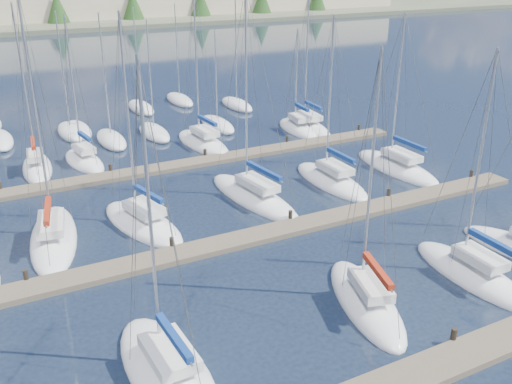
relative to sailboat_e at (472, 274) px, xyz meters
name	(u,v)px	position (x,y,z in m)	size (l,w,h in m)	color
ground	(83,94)	(-9.21, 53.30, -0.18)	(400.00, 400.00, 0.00)	#1D283A
dock_near	(395,384)	(-9.21, -4.69, -0.03)	(44.00, 1.93, 1.10)	#6B5E4C
dock_mid	(240,240)	(-9.21, 9.31, -0.03)	(44.00, 1.93, 1.10)	#6B5E4C
dock_far	(163,168)	(-9.21, 23.31, -0.03)	(44.00, 1.93, 1.10)	#6B5E4C
sailboat_e	(472,274)	(0.00, 0.00, 0.00)	(2.76, 8.00, 12.72)	white
sailboat_r	(308,126)	(7.43, 28.03, 0.00)	(3.21, 8.62, 13.80)	white
sailboat_j	(143,223)	(-13.74, 14.21, 0.00)	(4.64, 8.67, 13.82)	white
sailboat_q	(297,129)	(6.09, 27.78, -0.01)	(3.25, 7.15, 10.34)	white
sailboat_c	(167,370)	(-17.00, 0.24, -0.01)	(3.37, 8.30, 13.63)	white
sailboat_l	(331,181)	(1.07, 14.72, -0.01)	(2.83, 8.51, 12.86)	white
sailboat_o	(84,161)	(-14.49, 27.82, 0.01)	(3.19, 6.74, 12.44)	white
sailboat_m	(397,167)	(7.39, 14.69, -0.01)	(2.92, 9.27, 12.79)	white
sailboat_n	(37,167)	(-18.17, 27.97, 0.02)	(3.02, 7.60, 13.49)	white
sailboat_i	(54,238)	(-19.11, 14.68, 0.01)	(4.44, 9.87, 15.36)	white
sailboat_k	(253,197)	(-5.53, 14.72, 0.00)	(3.84, 10.30, 15.01)	white
sailboat_p	(203,143)	(-3.90, 27.83, 0.00)	(3.33, 8.74, 14.47)	white
sailboat_d	(366,301)	(-6.64, 0.52, 0.00)	(4.68, 8.38, 13.16)	white
distant_boats	(73,130)	(-13.55, 37.06, 0.11)	(36.93, 20.75, 13.30)	#9EA0A5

